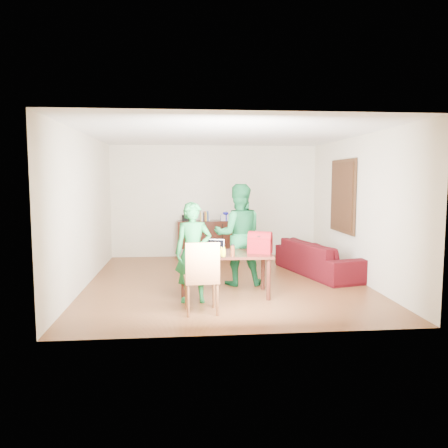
{
  "coord_description": "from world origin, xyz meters",
  "views": [
    {
      "loc": [
        -0.77,
        -7.89,
        1.91
      ],
      "look_at": [
        -0.09,
        -0.7,
        1.15
      ],
      "focal_mm": 35.0,
      "sensor_mm": 36.0,
      "label": 1
    }
  ],
  "objects": [
    {
      "name": "room",
      "position": [
        0.01,
        0.13,
        1.31
      ],
      "size": [
        5.2,
        5.7,
        2.9
      ],
      "color": "#4B2312",
      "rests_on": "ground"
    },
    {
      "name": "bananas",
      "position": [
        -0.18,
        -1.29,
        0.73
      ],
      "size": [
        0.19,
        0.16,
        0.06
      ],
      "primitive_type": null,
      "rotation": [
        0.0,
        0.0,
        0.36
      ],
      "color": "yellow",
      "rests_on": "table"
    },
    {
      "name": "bottle",
      "position": [
        -0.01,
        -1.21,
        0.8
      ],
      "size": [
        0.07,
        0.07,
        0.19
      ],
      "primitive_type": "cylinder",
      "rotation": [
        0.0,
        0.0,
        0.09
      ],
      "color": "#512412",
      "rests_on": "table"
    },
    {
      "name": "red_bag",
      "position": [
        0.47,
        -0.97,
        0.84
      ],
      "size": [
        0.43,
        0.34,
        0.28
      ],
      "primitive_type": "cube",
      "rotation": [
        0.0,
        0.0,
        -0.39
      ],
      "color": "maroon",
      "rests_on": "table"
    },
    {
      "name": "laptop",
      "position": [
        -0.29,
        -0.94,
        0.74
      ],
      "size": [
        0.36,
        0.29,
        0.22
      ],
      "rotation": [
        0.0,
        0.0,
        -0.27
      ],
      "color": "white",
      "rests_on": "table"
    },
    {
      "name": "chair",
      "position": [
        -0.52,
        -1.83,
        0.3
      ],
      "size": [
        0.5,
        0.48,
        1.04
      ],
      "rotation": [
        0.0,
        0.0,
        0.06
      ],
      "color": "brown",
      "rests_on": "ground"
    },
    {
      "name": "table",
      "position": [
        -0.09,
        -0.9,
        0.62
      ],
      "size": [
        1.54,
        0.92,
        0.7
      ],
      "rotation": [
        0.0,
        0.0,
        -0.05
      ],
      "color": "black",
      "rests_on": "ground"
    },
    {
      "name": "person_near",
      "position": [
        -0.62,
        -1.24,
        0.78
      ],
      "size": [
        0.57,
        0.38,
        1.55
      ],
      "primitive_type": "imported",
      "rotation": [
        0.0,
        0.0,
        0.02
      ],
      "color": "#135925",
      "rests_on": "ground"
    },
    {
      "name": "person_far",
      "position": [
        0.21,
        -0.2,
        0.91
      ],
      "size": [
        0.9,
        0.71,
        1.81
      ],
      "primitive_type": "imported",
      "rotation": [
        0.0,
        0.0,
        3.11
      ],
      "color": "#13572B",
      "rests_on": "ground"
    },
    {
      "name": "sofa",
      "position": [
        1.95,
        0.49,
        0.33
      ],
      "size": [
        1.41,
        2.38,
        0.65
      ],
      "primitive_type": "imported",
      "rotation": [
        0.0,
        0.0,
        1.82
      ],
      "color": "#380708",
      "rests_on": "ground"
    }
  ]
}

